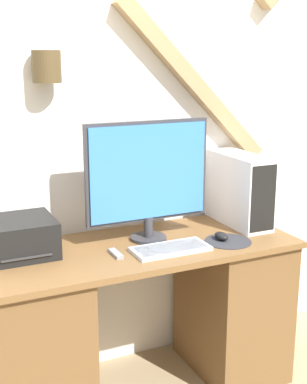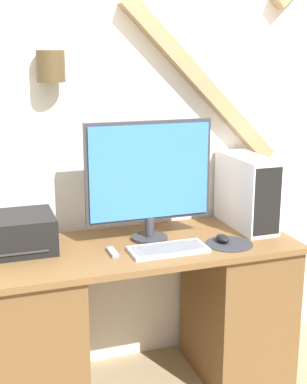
# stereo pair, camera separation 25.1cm
# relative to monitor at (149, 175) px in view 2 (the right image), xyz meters

# --- Properties ---
(wall_back) EXTENTS (6.40, 0.18, 2.70)m
(wall_back) POSITION_rel_monitor_xyz_m (-0.05, 0.29, 0.25)
(wall_back) COLOR white
(wall_back) RESTS_ON ground_plane
(desk) EXTENTS (1.50, 0.60, 0.79)m
(desk) POSITION_rel_monitor_xyz_m (-0.06, -0.06, -0.70)
(desk) COLOR brown
(desk) RESTS_ON ground_plane
(monitor) EXTENTS (0.62, 0.18, 0.58)m
(monitor) POSITION_rel_monitor_xyz_m (0.00, 0.00, 0.00)
(monitor) COLOR #333338
(monitor) RESTS_ON desk
(keyboard) EXTENTS (0.36, 0.17, 0.02)m
(keyboard) POSITION_rel_monitor_xyz_m (0.03, -0.19, -0.31)
(keyboard) COLOR silver
(keyboard) RESTS_ON desk
(mousepad) EXTENTS (0.23, 0.23, 0.00)m
(mousepad) POSITION_rel_monitor_xyz_m (0.34, -0.20, -0.32)
(mousepad) COLOR #2D2D33
(mousepad) RESTS_ON desk
(mouse) EXTENTS (0.06, 0.09, 0.04)m
(mouse) POSITION_rel_monitor_xyz_m (0.32, -0.17, -0.30)
(mouse) COLOR black
(mouse) RESTS_ON mousepad
(computer_tower) EXTENTS (0.16, 0.43, 0.38)m
(computer_tower) POSITION_rel_monitor_xyz_m (0.55, 0.03, -0.14)
(computer_tower) COLOR white
(computer_tower) RESTS_ON desk
(printer) EXTENTS (0.31, 0.31, 0.17)m
(printer) POSITION_rel_monitor_xyz_m (-0.61, 0.06, -0.24)
(printer) COLOR black
(printer) RESTS_ON desk
(remote_control) EXTENTS (0.03, 0.12, 0.02)m
(remote_control) POSITION_rel_monitor_xyz_m (-0.22, -0.14, -0.32)
(remote_control) COLOR gray
(remote_control) RESTS_ON desk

